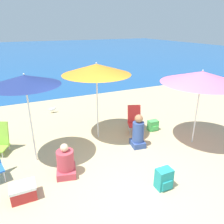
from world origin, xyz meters
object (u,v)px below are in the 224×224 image
(person_seated_near, at_px, (138,133))
(backpack_green, at_px, (153,125))
(beach_umbrella_navy, at_px, (25,80))
(beach_chair_red, at_px, (134,119))
(beach_umbrella_orange, at_px, (96,69))
(backpack_teal, at_px, (164,179))
(cooler_box, at_px, (23,191))
(person_seated_far, at_px, (66,163))
(beach_umbrella_pink, at_px, (202,77))
(seagull, at_px, (53,109))

(person_seated_near, xyz_separation_m, backpack_green, (0.95, 0.66, -0.23))
(beach_umbrella_navy, distance_m, beach_chair_red, 3.42)
(beach_umbrella_orange, distance_m, backpack_teal, 3.21)
(beach_chair_red, bearing_deg, cooler_box, -133.53)
(beach_umbrella_navy, distance_m, person_seated_far, 2.00)
(beach_umbrella_pink, distance_m, cooler_box, 4.87)
(beach_umbrella_orange, bearing_deg, person_seated_far, -133.24)
(beach_umbrella_pink, bearing_deg, beach_umbrella_navy, 167.46)
(beach_chair_red, relative_size, backpack_teal, 1.87)
(beach_chair_red, relative_size, person_seated_far, 1.05)
(beach_chair_red, relative_size, seagull, 3.05)
(beach_umbrella_pink, distance_m, beach_chair_red, 2.28)
(person_seated_far, bearing_deg, beach_umbrella_orange, 59.85)
(person_seated_near, bearing_deg, beach_umbrella_orange, 138.06)
(beach_umbrella_navy, bearing_deg, backpack_green, 2.91)
(beach_umbrella_pink, xyz_separation_m, cooler_box, (-4.55, -0.33, -1.73))
(beach_umbrella_navy, relative_size, beach_umbrella_orange, 0.98)
(beach_umbrella_orange, xyz_separation_m, backpack_green, (1.75, -0.31, -1.87))
(beach_umbrella_orange, bearing_deg, cooler_box, -141.73)
(beach_chair_red, height_order, backpack_teal, beach_chair_red)
(beach_umbrella_orange, xyz_separation_m, person_seated_far, (-1.29, -1.37, -1.72))
(backpack_green, bearing_deg, beach_umbrella_pink, -62.11)
(beach_umbrella_pink, xyz_separation_m, seagull, (-3.22, 3.93, -1.74))
(backpack_green, height_order, seagull, backpack_green)
(backpack_teal, height_order, cooler_box, backpack_teal)
(beach_umbrella_navy, height_order, beach_umbrella_pink, beach_umbrella_navy)
(person_seated_far, bearing_deg, person_seated_near, 24.21)
(beach_umbrella_navy, xyz_separation_m, seagull, (0.95, 3.01, -1.87))
(beach_umbrella_pink, bearing_deg, backpack_teal, -147.86)
(seagull, bearing_deg, beach_umbrella_pink, -50.71)
(beach_umbrella_pink, height_order, beach_chair_red, beach_umbrella_pink)
(beach_chair_red, bearing_deg, backpack_green, 1.87)
(beach_umbrella_pink, height_order, cooler_box, beach_umbrella_pink)
(person_seated_far, distance_m, backpack_teal, 2.12)
(beach_chair_red, bearing_deg, beach_umbrella_orange, -164.76)
(beach_umbrella_navy, relative_size, backpack_teal, 4.95)
(beach_umbrella_orange, height_order, person_seated_near, beach_umbrella_orange)
(person_seated_far, relative_size, seagull, 2.90)
(beach_umbrella_orange, relative_size, seagull, 8.21)
(beach_umbrella_navy, bearing_deg, cooler_box, -106.62)
(person_seated_near, relative_size, cooler_box, 1.98)
(beach_umbrella_pink, height_order, person_seated_near, beach_umbrella_pink)
(beach_umbrella_navy, bearing_deg, person_seated_far, -58.29)
(person_seated_near, bearing_deg, backpack_teal, -94.09)
(seagull, bearing_deg, cooler_box, -107.30)
(cooler_box, bearing_deg, beach_umbrella_navy, 73.38)
(beach_umbrella_navy, relative_size, person_seated_near, 2.31)
(beach_umbrella_pink, xyz_separation_m, beach_chair_red, (-1.16, 1.31, -1.46))
(seagull, bearing_deg, beach_umbrella_orange, -70.63)
(cooler_box, distance_m, seagull, 4.46)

